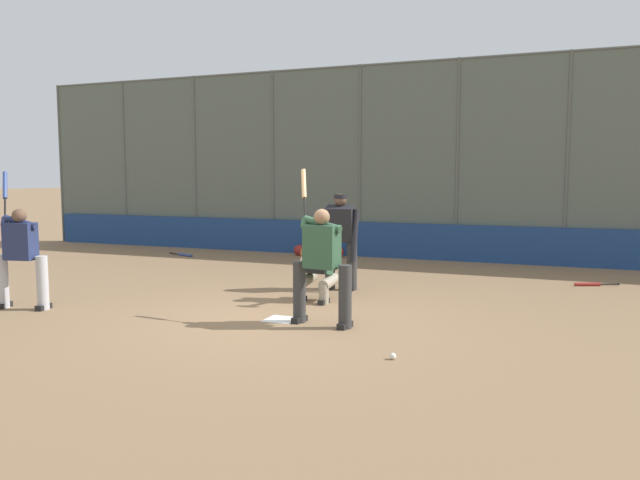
% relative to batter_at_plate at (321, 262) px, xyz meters
% --- Properties ---
extents(ground_plane, '(160.00, 160.00, 0.00)m').
position_rel_batter_at_plate_xyz_m(ground_plane, '(0.64, -0.06, -0.87)').
color(ground_plane, '#846647').
extents(home_plate_marker, '(0.43, 0.43, 0.01)m').
position_rel_batter_at_plate_xyz_m(home_plate_marker, '(0.64, -0.06, -0.86)').
color(home_plate_marker, white).
rests_on(home_plate_marker, ground_plane).
extents(backstop_fence, '(21.99, 0.08, 4.79)m').
position_rel_batter_at_plate_xyz_m(backstop_fence, '(0.64, -7.31, 1.62)').
color(backstop_fence, '#515651').
rests_on(backstop_fence, ground_plane).
extents(padding_wall, '(21.47, 0.18, 0.86)m').
position_rel_batter_at_plate_xyz_m(padding_wall, '(0.64, -7.21, -0.43)').
color(padding_wall, navy).
rests_on(padding_wall, ground_plane).
extents(bleachers_beyond, '(15.34, 3.05, 1.80)m').
position_rel_batter_at_plate_xyz_m(bleachers_beyond, '(2.06, -10.17, -0.28)').
color(bleachers_beyond, slate).
rests_on(bleachers_beyond, ground_plane).
extents(batter_at_plate, '(0.95, 0.70, 2.13)m').
position_rel_batter_at_plate_xyz_m(batter_at_plate, '(0.00, 0.00, 0.00)').
color(batter_at_plate, '#333333').
rests_on(batter_at_plate, ground_plane).
extents(catcher_behind_plate, '(0.64, 0.76, 1.19)m').
position_rel_batter_at_plate_xyz_m(catcher_behind_plate, '(0.67, -1.49, -0.25)').
color(catcher_behind_plate, gray).
rests_on(catcher_behind_plate, ground_plane).
extents(umpire_home, '(0.70, 0.47, 1.72)m').
position_rel_batter_at_plate_xyz_m(umpire_home, '(0.66, -2.59, 0.06)').
color(umpire_home, '#333333').
rests_on(umpire_home, ground_plane).
extents(batter_on_deck, '(1.06, 0.57, 2.10)m').
position_rel_batter_at_plate_xyz_m(batter_on_deck, '(4.65, 0.72, -0.03)').
color(batter_on_deck, '#B7B7BC').
rests_on(batter_on_deck, ground_plane).
extents(spare_bat_near_backstop, '(0.87, 0.34, 0.07)m').
position_rel_batter_at_plate_xyz_m(spare_bat_near_backstop, '(5.98, -5.55, -0.83)').
color(spare_bat_near_backstop, black).
rests_on(spare_bat_near_backstop, ground_plane).
extents(spare_bat_by_padding, '(0.78, 0.37, 0.07)m').
position_rel_batter_at_plate_xyz_m(spare_bat_by_padding, '(-3.52, -4.67, -0.83)').
color(spare_bat_by_padding, black).
rests_on(spare_bat_by_padding, ground_plane).
extents(baseball_loose, '(0.07, 0.07, 0.07)m').
position_rel_batter_at_plate_xyz_m(baseball_loose, '(-1.33, 1.20, -0.83)').
color(baseball_loose, white).
rests_on(baseball_loose, ground_plane).
extents(equipment_bag_dugout_side, '(1.35, 0.28, 0.28)m').
position_rel_batter_at_plate_xyz_m(equipment_bag_dugout_side, '(2.76, -6.75, -0.73)').
color(equipment_bag_dugout_side, maroon).
rests_on(equipment_bag_dugout_side, ground_plane).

